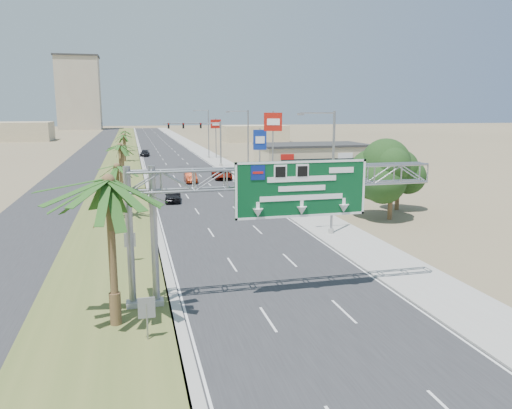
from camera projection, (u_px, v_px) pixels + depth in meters
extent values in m
plane|color=#8C7A59|center=(371.00, 391.00, 18.24)|extent=(600.00, 600.00, 0.00)
cube|color=#28282B|center=(165.00, 151.00, 123.04)|extent=(12.00, 300.00, 0.02)
cube|color=#9E9B93|center=(200.00, 150.00, 125.05)|extent=(4.00, 300.00, 0.10)
cube|color=#505E29|center=(124.00, 151.00, 120.65)|extent=(7.00, 300.00, 0.12)
cube|color=#28282B|center=(93.00, 152.00, 119.00)|extent=(8.00, 300.00, 0.02)
cylinder|color=gray|center=(154.00, 238.00, 25.35)|extent=(0.36, 0.36, 7.40)
cylinder|color=gray|center=(130.00, 239.00, 25.07)|extent=(0.36, 0.36, 7.40)
cube|color=#9E9B93|center=(157.00, 303.00, 26.01)|extent=(0.70, 0.70, 0.40)
cube|color=#9E9B93|center=(133.00, 305.00, 25.73)|extent=(0.70, 0.70, 0.40)
cube|color=#07441F|center=(302.00, 189.00, 26.29)|extent=(7.20, 0.12, 3.00)
cube|color=navy|center=(258.00, 173.00, 25.47)|extent=(0.75, 0.03, 0.75)
cone|color=white|center=(302.00, 211.00, 26.43)|extent=(0.56, 0.56, 0.45)
cylinder|color=brown|center=(112.00, 255.00, 23.01)|extent=(0.36, 0.36, 7.00)
cylinder|color=brown|center=(116.00, 310.00, 23.51)|extent=(0.54, 0.54, 1.68)
cylinder|color=brown|center=(118.00, 193.00, 45.99)|extent=(0.36, 0.36, 5.00)
cylinder|color=brown|center=(119.00, 213.00, 46.35)|extent=(0.54, 0.54, 1.20)
cylinder|color=brown|center=(121.00, 169.00, 61.16)|extent=(0.36, 0.36, 5.80)
cylinder|color=brown|center=(122.00, 187.00, 61.58)|extent=(0.54, 0.54, 1.39)
cylinder|color=brown|center=(123.00, 160.00, 78.44)|extent=(0.36, 0.36, 4.50)
cylinder|color=brown|center=(123.00, 171.00, 78.76)|extent=(0.54, 0.54, 1.08)
cylinder|color=brown|center=(124.00, 148.00, 96.47)|extent=(0.36, 0.36, 5.20)
cylinder|color=brown|center=(125.00, 159.00, 96.85)|extent=(0.54, 0.54, 1.25)
cylinder|color=brown|center=(125.00, 141.00, 120.33)|extent=(0.36, 0.36, 4.80)
cylinder|color=brown|center=(126.00, 149.00, 120.67)|extent=(0.54, 0.54, 1.15)
cylinder|color=gray|center=(333.00, 174.00, 40.04)|extent=(0.20, 0.20, 10.00)
cylinder|color=gray|center=(318.00, 113.00, 38.79)|extent=(2.80, 0.12, 0.12)
cube|color=slate|center=(301.00, 114.00, 38.47)|extent=(0.50, 0.22, 0.18)
cylinder|color=#9E9B93|center=(331.00, 231.00, 40.93)|extent=(0.44, 0.44, 0.50)
cylinder|color=gray|center=(248.00, 147.00, 68.62)|extent=(0.20, 0.20, 10.00)
cylinder|color=gray|center=(238.00, 111.00, 67.37)|extent=(2.80, 0.12, 0.12)
cube|color=slate|center=(228.00, 112.00, 67.06)|extent=(0.50, 0.22, 0.18)
cylinder|color=#9E9B93|center=(248.00, 181.00, 69.52)|extent=(0.44, 0.44, 0.50)
cylinder|color=gray|center=(209.00, 134.00, 102.92)|extent=(0.20, 0.20, 10.00)
cylinder|color=gray|center=(201.00, 110.00, 101.67)|extent=(2.80, 0.12, 0.12)
cube|color=slate|center=(195.00, 111.00, 101.36)|extent=(0.50, 0.22, 0.18)
cylinder|color=#9E9B93|center=(209.00, 157.00, 103.82)|extent=(0.44, 0.44, 0.50)
cylinder|color=gray|center=(221.00, 144.00, 87.79)|extent=(0.28, 0.28, 8.00)
cylinder|color=gray|center=(192.00, 123.00, 85.91)|extent=(10.00, 0.18, 0.18)
cube|color=black|center=(201.00, 126.00, 86.15)|extent=(0.32, 0.18, 0.95)
cube|color=black|center=(183.00, 126.00, 85.43)|extent=(0.32, 0.18, 0.95)
cube|color=black|center=(169.00, 126.00, 84.84)|extent=(0.32, 0.18, 0.95)
sphere|color=red|center=(201.00, 124.00, 85.98)|extent=(0.22, 0.22, 0.22)
imported|color=black|center=(221.00, 127.00, 87.23)|extent=(0.16, 0.16, 0.60)
cylinder|color=#9E9B93|center=(221.00, 165.00, 88.49)|extent=(0.56, 0.56, 0.60)
cube|color=tan|center=(312.00, 157.00, 85.97)|extent=(18.00, 10.00, 4.00)
cylinder|color=brown|center=(391.00, 199.00, 46.21)|extent=(0.44, 0.44, 3.90)
sphere|color=#173311|center=(392.00, 171.00, 45.72)|extent=(4.50, 4.50, 4.50)
cylinder|color=brown|center=(397.00, 194.00, 50.79)|extent=(0.44, 0.44, 3.30)
sphere|color=#173311|center=(399.00, 172.00, 50.37)|extent=(3.50, 3.50, 3.50)
cylinder|color=gray|center=(147.00, 323.00, 21.93)|extent=(0.08, 0.08, 1.80)
cube|color=slate|center=(147.00, 308.00, 21.80)|extent=(0.75, 0.06, 0.95)
cylinder|color=gray|center=(130.00, 250.00, 33.19)|extent=(0.08, 0.08, 1.80)
cube|color=slate|center=(130.00, 240.00, 33.06)|extent=(0.75, 0.06, 0.95)
cube|color=tan|center=(79.00, 94.00, 245.52)|extent=(20.00, 16.00, 35.00)
cube|color=tan|center=(12.00, 132.00, 159.42)|extent=(24.00, 14.00, 6.00)
cube|color=tan|center=(254.00, 133.00, 158.29)|extent=(20.00, 12.00, 5.00)
imported|color=black|center=(173.00, 196.00, 55.17)|extent=(2.11, 4.35, 1.43)
imported|color=maroon|center=(191.00, 177.00, 69.61)|extent=(1.61, 4.45, 1.46)
imported|color=gray|center=(222.00, 174.00, 73.06)|extent=(2.54, 5.37, 1.48)
imported|color=black|center=(145.00, 153.00, 107.88)|extent=(2.38, 4.66, 1.29)
cylinder|color=gray|center=(273.00, 149.00, 66.35)|extent=(0.20, 0.20, 9.86)
cube|color=#AA160D|center=(273.00, 122.00, 65.68)|extent=(2.34, 1.18, 2.40)
cube|color=white|center=(273.00, 122.00, 65.51)|extent=(1.57, 0.67, 0.84)
cylinder|color=gray|center=(260.00, 153.00, 75.33)|extent=(0.20, 0.20, 7.27)
cube|color=navy|center=(260.00, 140.00, 74.97)|extent=(2.01, 0.34, 3.00)
cube|color=white|center=(260.00, 140.00, 74.80)|extent=(1.40, 0.07, 1.05)
cylinder|color=gray|center=(216.00, 139.00, 103.27)|extent=(0.20, 0.20, 8.20)
cube|color=#B8160E|center=(216.00, 124.00, 102.70)|extent=(2.21, 0.78, 1.80)
cube|color=white|center=(216.00, 124.00, 102.53)|extent=(1.51, 0.38, 0.63)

